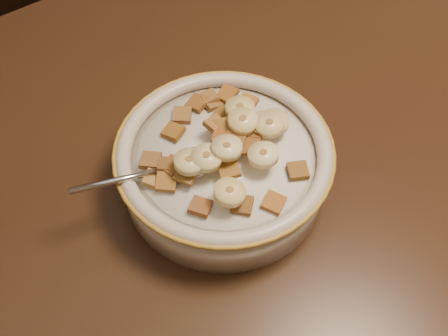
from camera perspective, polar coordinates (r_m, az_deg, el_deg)
table at (r=0.60m, az=-10.11°, el=-11.11°), size 1.44×0.96×0.04m
cereal_bowl at (r=0.61m, az=0.00°, el=-0.19°), size 0.22×0.22×0.05m
milk at (r=0.59m, az=0.00°, el=1.32°), size 0.18×0.18×0.00m
spoon at (r=0.58m, az=-3.24°, el=0.51°), size 0.06×0.05×0.01m
cereal_square_0 at (r=0.63m, az=-1.19°, el=6.70°), size 0.02×0.02×0.01m
cereal_square_1 at (r=0.56m, az=0.54°, el=-0.17°), size 0.03×0.03×0.01m
cereal_square_2 at (r=0.57m, az=-7.13°, el=-1.17°), size 0.03×0.03×0.01m
cereal_square_3 at (r=0.57m, az=-0.16°, el=3.16°), size 0.03×0.03×0.01m
cereal_square_4 at (r=0.62m, az=-4.28°, el=5.42°), size 0.03×0.03×0.01m
cereal_square_5 at (r=0.57m, az=7.52°, el=-0.26°), size 0.03×0.03×0.01m
cereal_square_6 at (r=0.59m, az=-0.84°, el=4.44°), size 0.03×0.02×0.01m
cereal_square_7 at (r=0.58m, az=2.97°, el=3.54°), size 0.03×0.03×0.01m
cereal_square_8 at (r=0.63m, az=-1.61°, el=7.16°), size 0.02×0.02×0.01m
cereal_square_9 at (r=0.57m, az=-5.71°, el=0.29°), size 0.03×0.03×0.01m
cereal_square_10 at (r=0.57m, az=1.08°, el=2.80°), size 0.03×0.03×0.01m
cereal_square_11 at (r=0.58m, az=-7.48°, el=0.77°), size 0.03×0.03×0.01m
cereal_square_12 at (r=0.56m, az=-3.87°, el=-0.66°), size 0.03×0.03×0.01m
cereal_square_13 at (r=0.63m, az=-2.74°, el=6.63°), size 0.03×0.03×0.01m
cereal_square_14 at (r=0.57m, az=2.70°, el=2.29°), size 0.03×0.03×0.01m
cereal_square_15 at (r=0.61m, az=4.49°, el=4.80°), size 0.03×0.03×0.01m
cereal_square_16 at (r=0.62m, az=5.32°, el=5.12°), size 0.03×0.03×0.01m
cereal_square_17 at (r=0.56m, az=-5.89°, el=-1.42°), size 0.03×0.03×0.01m
cereal_square_18 at (r=0.63m, az=2.39°, el=6.71°), size 0.03×0.03×0.01m
cereal_square_19 at (r=0.55m, az=1.85°, el=-3.76°), size 0.03×0.03×0.01m
cereal_square_20 at (r=0.61m, az=-0.16°, el=5.23°), size 0.03×0.03×0.01m
cereal_square_21 at (r=0.57m, az=-5.31°, el=0.18°), size 0.03×0.03×0.01m
cereal_square_22 at (r=0.58m, az=-0.22°, el=4.11°), size 0.03×0.03×0.01m
cereal_square_23 at (r=0.59m, az=1.47°, el=4.25°), size 0.02×0.02×0.01m
cereal_square_24 at (r=0.63m, az=0.35°, el=7.51°), size 0.03×0.03×0.01m
cereal_square_25 at (r=0.60m, az=-5.19°, el=3.72°), size 0.03×0.03×0.01m
cereal_square_26 at (r=0.54m, az=-2.41°, el=-3.95°), size 0.03×0.03×0.01m
cereal_square_27 at (r=0.55m, az=5.07°, el=-3.51°), size 0.03×0.03×0.01m
banana_slice_0 at (r=0.55m, az=-1.77°, el=1.05°), size 0.03×0.03×0.01m
banana_slice_1 at (r=0.55m, az=-3.53°, el=0.63°), size 0.04×0.04×0.01m
banana_slice_2 at (r=0.58m, az=4.62°, el=4.41°), size 0.04×0.04×0.01m
banana_slice_3 at (r=0.55m, az=0.29°, el=2.06°), size 0.04×0.04×0.01m
banana_slice_4 at (r=0.58m, az=1.89°, el=4.76°), size 0.04×0.04×0.01m
banana_slice_5 at (r=0.59m, az=1.63°, el=6.06°), size 0.04×0.04×0.01m
banana_slice_6 at (r=0.59m, az=3.98°, el=4.50°), size 0.04×0.04×0.01m
banana_slice_7 at (r=0.58m, az=1.92°, el=4.86°), size 0.04×0.04×0.01m
banana_slice_8 at (r=0.53m, az=0.58°, el=-2.49°), size 0.04×0.04×0.02m
banana_slice_9 at (r=0.56m, az=4.00°, el=1.33°), size 0.04×0.04×0.02m
banana_slice_10 at (r=0.59m, az=5.20°, el=4.73°), size 0.04×0.04×0.01m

